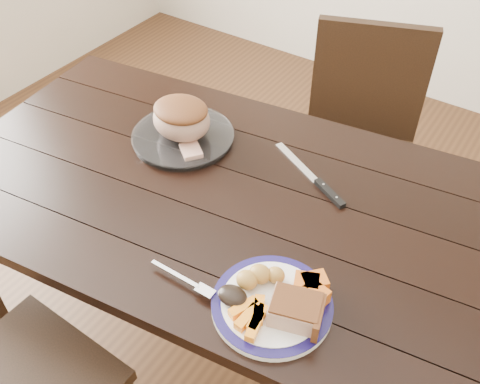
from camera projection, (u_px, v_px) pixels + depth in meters
The scene contains 15 objects.
ground at pixel (225, 337), 2.00m from camera, with size 4.00×4.00×0.00m, color #472B16.
dining_table at pixel (221, 214), 1.55m from camera, with size 1.70×1.10×0.75m.
chair_far at pixel (359, 137), 2.03m from camera, with size 0.54×0.55×0.93m.
dinner_plate at pixel (272, 305), 1.20m from camera, with size 0.27×0.27×0.02m, color white.
plate_rim at pixel (272, 303), 1.19m from camera, with size 0.27×0.27×0.02m, color #140E47.
serving_platter at pixel (183, 138), 1.64m from camera, with size 0.31×0.31×0.02m, color white.
pork_slice at pixel (296, 310), 1.14m from camera, with size 0.11×0.09×0.05m, color tan.
roasted_potatoes at pixel (259, 276), 1.21m from camera, with size 0.09×0.09×0.04m.
carrot_batons at pixel (252, 316), 1.15m from camera, with size 0.09×0.11×0.02m.
pumpkin_wedges at pixel (312, 288), 1.19m from camera, with size 0.10×0.09×0.04m.
dark_mushroom at pixel (233, 296), 1.18m from camera, with size 0.07×0.05×0.03m, color black.
fork at pixel (187, 281), 1.23m from camera, with size 0.18×0.03×0.00m.
roast_joint at pixel (182, 120), 1.60m from camera, with size 0.18×0.16×0.12m, color #A57A65.
cut_slice at pixel (191, 151), 1.57m from camera, with size 0.07×0.06×0.02m, color tan.
carving_knife at pixel (321, 185), 1.49m from camera, with size 0.30×0.16×0.01m.
Camera 1 is at (0.65, -0.87, 1.76)m, focal length 40.00 mm.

